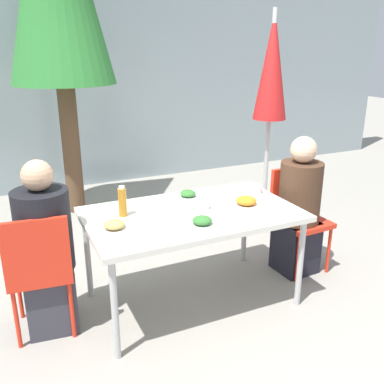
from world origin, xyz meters
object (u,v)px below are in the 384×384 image
(closed_umbrella, at_px, (271,77))
(drinking_cup, at_px, (204,204))
(salad_bowl, at_px, (251,189))
(person_left, at_px, (47,253))
(person_right, at_px, (299,210))
(chair_right, at_px, (296,210))
(chair_left, at_px, (39,266))
(bottle, at_px, (122,202))

(closed_umbrella, bearing_deg, drinking_cup, -140.95)
(closed_umbrella, height_order, salad_bowl, closed_umbrella)
(person_left, height_order, person_right, person_left)
(chair_right, bearing_deg, person_right, 58.00)
(person_left, distance_m, closed_umbrella, 2.68)
(drinking_cup, bearing_deg, chair_left, 178.47)
(person_right, height_order, bottle, person_right)
(bottle, distance_m, salad_bowl, 1.09)
(bottle, bearing_deg, person_left, -178.23)
(bottle, bearing_deg, closed_umbrella, 25.79)
(chair_left, height_order, drinking_cup, chair_left)
(chair_right, distance_m, salad_bowl, 0.50)
(person_left, bearing_deg, bottle, 8.22)
(chair_right, relative_size, person_right, 0.74)
(person_left, height_order, bottle, person_left)
(closed_umbrella, distance_m, bottle, 2.11)
(salad_bowl, bearing_deg, closed_umbrella, 49.15)
(person_left, relative_size, chair_right, 1.36)
(person_left, bearing_deg, salad_bowl, 8.89)
(person_right, relative_size, bottle, 5.35)
(drinking_cup, distance_m, salad_bowl, 0.54)
(chair_right, relative_size, closed_umbrella, 0.40)
(closed_umbrella, xyz_separation_m, bottle, (-1.78, -0.86, -0.74))
(chair_left, xyz_separation_m, bottle, (0.59, 0.09, 0.32))
(chair_right, bearing_deg, closed_umbrella, -110.03)
(bottle, bearing_deg, drinking_cup, -12.01)
(salad_bowl, bearing_deg, person_left, -177.56)
(closed_umbrella, bearing_deg, chair_right, -107.04)
(chair_left, relative_size, drinking_cup, 10.22)
(chair_left, distance_m, bottle, 0.68)
(bottle, bearing_deg, chair_right, 0.19)
(person_left, xyz_separation_m, bottle, (0.53, 0.02, 0.27))
(chair_left, distance_m, person_left, 0.10)
(drinking_cup, bearing_deg, bottle, 167.99)
(person_left, height_order, salad_bowl, person_left)
(chair_right, bearing_deg, bottle, -2.80)
(person_right, xyz_separation_m, salad_bowl, (-0.39, 0.13, 0.20))
(person_right, distance_m, drinking_cup, 0.93)
(person_left, height_order, closed_umbrella, closed_umbrella)
(chair_left, relative_size, person_right, 0.74)
(person_right, height_order, closed_umbrella, closed_umbrella)
(person_right, bearing_deg, closed_umbrella, -111.17)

